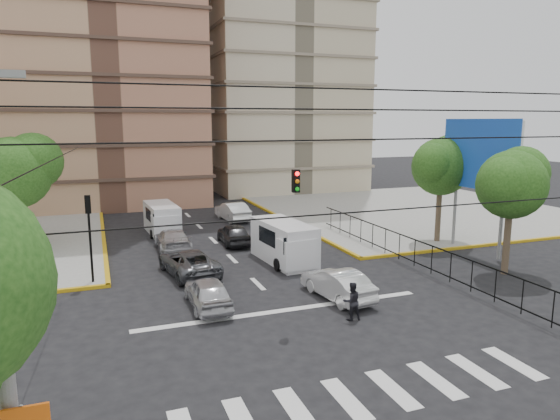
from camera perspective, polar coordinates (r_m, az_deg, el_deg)
name	(u,v)px	position (r m, az deg, el deg)	size (l,w,h in m)	color
ground	(295,321)	(21.09, 1.72, -12.51)	(160.00, 160.00, 0.00)	black
sidewalk_ne	(414,210)	(47.52, 15.11, 0.05)	(26.00, 26.00, 0.15)	gray
crosswalk_stripes	(370,394)	(16.26, 10.22, -19.98)	(12.00, 2.40, 0.01)	silver
stop_line	(285,310)	(22.12, 0.53, -11.38)	(13.00, 0.40, 0.01)	silver
park_fence	(414,269)	(28.99, 15.06, -6.48)	(0.10, 22.50, 1.66)	black
billboard	(480,157)	(32.51, 21.90, 5.67)	(0.36, 6.20, 8.10)	slate
tree_park_a	(513,181)	(28.79, 25.06, 2.98)	(4.41, 3.60, 6.83)	#473828
tree_park_c	(442,164)	(34.62, 18.03, 5.03)	(4.65, 3.80, 7.25)	#473828
tree_tudor	(16,169)	(34.45, -27.98, 4.13)	(5.39, 4.40, 7.43)	#473828
traffic_light_nw	(89,224)	(26.30, -20.98, -1.52)	(0.28, 0.22, 4.40)	black
traffic_light_hanging	(317,185)	(17.73, 4.30, 2.92)	(18.00, 9.12, 0.92)	black
utility_pole_sw	(1,324)	(9.76, -29.27, -11.33)	(1.40, 0.28, 9.00)	slate
van_right_lane	(285,244)	(28.83, 0.63, -3.86)	(2.50, 5.38, 2.35)	silver
van_left_lane	(162,220)	(37.16, -13.30, -1.10)	(2.20, 4.92, 2.16)	silver
car_silver_front_left	(208,292)	(22.47, -8.23, -9.29)	(1.62, 4.02, 1.37)	#BABBC0
car_white_front_right	(337,284)	(23.45, 6.57, -8.37)	(1.49, 4.27, 1.41)	white
car_grey_mid_left	(189,262)	(27.24, -10.39, -5.87)	(2.27, 4.92, 1.37)	#53555A
car_silver_rear_left	(173,240)	(32.37, -12.16, -3.33)	(1.97, 4.84, 1.40)	#A9A8AD
car_darkgrey_mid_right	(234,234)	(33.45, -5.30, -2.72)	(1.66, 4.12, 1.40)	#262729
car_white_rear_right	(232,211)	(41.37, -5.45, -0.14)	(1.62, 4.63, 1.53)	white
pedestrian_crosswalk	(352,301)	(21.08, 8.19, -10.27)	(0.78, 0.61, 1.61)	black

